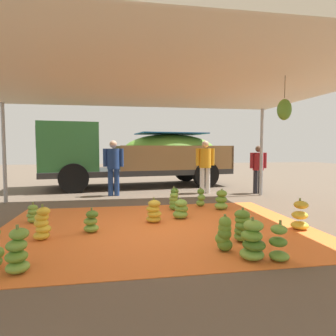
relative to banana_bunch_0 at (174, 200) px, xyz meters
name	(u,v)px	position (x,y,z in m)	size (l,w,h in m)	color
ground_plane	(143,200)	(-0.63, 1.48, -0.26)	(40.00, 40.00, 0.00)	brown
tarp_orange	(157,228)	(-0.63, -1.52, -0.25)	(5.84, 4.32, 0.01)	orange
tent_canopy	(158,81)	(-0.62, -1.62, 2.47)	(8.00, 7.00, 2.81)	#9EA0A5
banana_bunch_0	(174,200)	(0.00, 0.00, 0.00)	(0.32, 0.34, 0.57)	#518428
banana_bunch_1	(33,214)	(-3.04, -0.74, -0.08)	(0.27, 0.28, 0.42)	#75A83D
banana_bunch_2	(253,242)	(0.44, -3.35, 0.00)	(0.43, 0.41, 0.58)	#75A83D
banana_bunch_4	(91,222)	(-1.82, -1.65, -0.07)	(0.30, 0.30, 0.45)	#75A83D
banana_bunch_5	(221,200)	(1.15, -0.15, -0.03)	(0.43, 0.46, 0.51)	#75A83D
banana_bunch_6	(42,224)	(-2.58, -1.93, 0.00)	(0.36, 0.38, 0.59)	gold
banana_bunch_7	(279,244)	(0.77, -3.43, -0.03)	(0.32, 0.33, 0.55)	#6B9E38
banana_bunch_8	(243,227)	(0.64, -2.58, -0.01)	(0.43, 0.43, 0.55)	#6B9E38
banana_bunch_9	(17,252)	(-2.55, -3.26, 0.00)	(0.38, 0.38, 0.58)	#75A83D
banana_bunch_10	(201,198)	(0.76, 0.31, -0.04)	(0.31, 0.32, 0.50)	#75A83D
banana_bunch_11	(181,209)	(-0.02, -0.90, -0.06)	(0.45, 0.45, 0.44)	#6B9E38
banana_bunch_12	(224,235)	(0.18, -2.95, -0.01)	(0.27, 0.28, 0.54)	#518428
banana_bunch_13	(154,212)	(-0.63, -1.15, -0.03)	(0.42, 0.43, 0.51)	gold
banana_bunch_14	(300,216)	(1.97, -2.10, -0.01)	(0.44, 0.44, 0.58)	gold
cargo_truck_main	(135,154)	(-0.69, 4.65, 1.02)	(7.35, 3.32, 2.40)	#2D2D2D
worker_0	(113,164)	(-1.48, 2.47, 0.76)	(0.64, 0.39, 1.75)	navy
worker_1	(205,163)	(1.54, 2.51, 0.77)	(0.64, 0.39, 1.76)	silver
worker_2	(258,166)	(3.26, 2.15, 0.67)	(0.58, 0.36, 1.59)	#26262D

